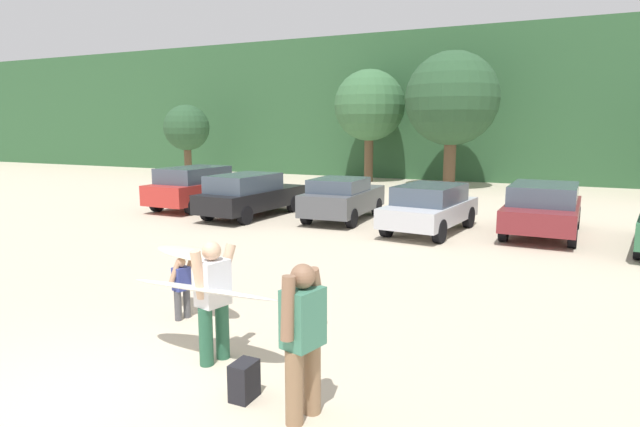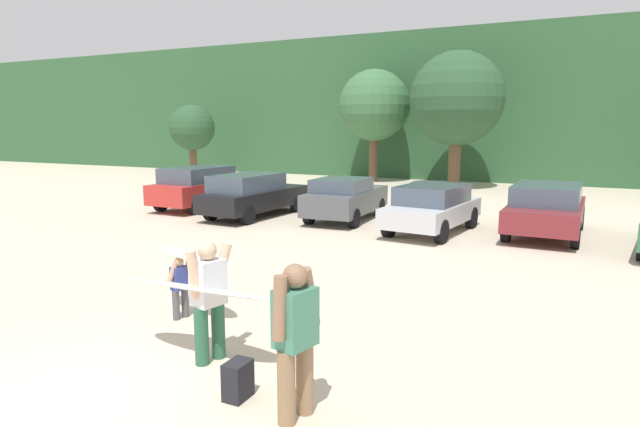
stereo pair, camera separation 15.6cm
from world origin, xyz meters
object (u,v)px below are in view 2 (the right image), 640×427
Objects in this scene: parked_car_silver at (432,207)px; person_adult at (209,294)px; parked_car_black at (253,194)px; surfboard_cream at (188,253)px; parked_car_red at (202,186)px; parked_car_dark_gray at (345,198)px; backpack_dropped at (238,380)px; person_companion at (295,333)px; surfboard_white at (199,289)px; parked_car_maroon at (546,208)px; person_child at (180,284)px.

person_adult is at bearing -175.75° from parked_car_silver.
surfboard_cream is (4.56, -8.90, 0.29)m from parked_car_black.
parked_car_red is 1.11× the size of parked_car_dark_gray.
surfboard_cream is at bearing 139.95° from backpack_dropped.
person_companion is at bearing 169.62° from person_adult.
person_companion is 3.70m from surfboard_cream.
backpack_dropped is (9.76, -11.67, -0.63)m from parked_car_red.
surfboard_white is 1.26× the size of surfboard_cream.
person_adult reaches higher than parked_car_maroon.
surfboard_cream is (-1.38, 1.25, 0.15)m from person_adult.
parked_car_silver is 10.17m from surfboard_white.
person_companion reaches higher than parked_car_black.
parked_car_red is at bearing 77.35° from parked_car_black.
parked_car_black is at bearing -50.34° from person_child.
parked_car_silver reaches higher than surfboard_cream.
person_adult is at bearing -146.26° from parked_car_black.
person_child is 0.53m from surfboard_cream.
person_companion reaches higher than parked_car_red.
surfboard_cream is (-1.81, -8.86, 0.32)m from parked_car_silver.
parked_car_dark_gray is 6.26m from parked_car_maroon.
parked_car_maroon is 12.02m from person_companion.
parked_car_red is at bearing 92.23° from parked_car_maroon.
parked_car_black is 2.05× the size of surfboard_white.
parked_car_red reaches higher than parked_car_dark_gray.
parked_car_dark_gray is 1.81× the size of surfboard_white.
parked_car_dark_gray is 2.27× the size of surfboard_cream.
parked_car_silver is 10.12m from person_adult.
person_adult is 1.89m from person_companion.
surfboard_white is (5.81, -10.20, 0.21)m from parked_car_black.
parked_car_red is 4.35× the size of person_child.
parked_car_red is at bearing -34.68° from person_companion.
parked_car_maroon is 10.03× the size of backpack_dropped.
parked_car_maroon is at bearing -108.70° from surfboard_white.
person_adult is at bearing 152.23° from surfboard_cream.
surfboard_cream is at bearing 175.16° from parked_car_silver.
parked_car_dark_gray is 0.96× the size of parked_car_silver.
parked_car_dark_gray is 12.19m from backpack_dropped.
parked_car_black is 2.66× the size of person_companion.
parked_car_dark_gray is 3.92× the size of person_child.
parked_car_black is 3.28m from parked_car_dark_gray.
person_adult is 1.60× the size of person_child.
surfboard_cream is (-3.11, 2.01, 0.11)m from person_companion.
person_adult is at bearing -140.20° from parked_car_red.
parked_car_red is at bearing 91.32° from parked_car_silver.
person_adult reaches higher than surfboard_cream.
parked_car_red is 14.06m from surfboard_white.
parked_car_maroon is at bearing -80.69° from parked_car_black.
parked_car_dark_gray is 0.90× the size of parked_car_maroon.
person_adult is 3.69× the size of backpack_dropped.
surfboard_cream reaches higher than person_child.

